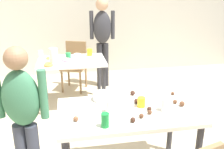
{
  "coord_description": "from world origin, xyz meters",
  "views": [
    {
      "loc": [
        -0.63,
        -2.26,
        1.87
      ],
      "look_at": [
        -0.14,
        0.42,
        0.9
      ],
      "focal_mm": 41.45,
      "sensor_mm": 36.0,
      "label": 1
    }
  ],
  "objects_px": {
    "mixing_bowl": "(103,96)",
    "pitcher_far": "(54,56)",
    "dining_table_near": "(127,119)",
    "person_girl_near": "(23,112)",
    "chair_far_table": "(75,63)",
    "soda_can": "(105,120)",
    "dining_table_far": "(72,67)",
    "person_adult_far": "(102,35)"
  },
  "relations": [
    {
      "from": "mixing_bowl",
      "to": "pitcher_far",
      "type": "relative_size",
      "value": 0.91
    },
    {
      "from": "dining_table_near",
      "to": "person_girl_near",
      "type": "relative_size",
      "value": 0.92
    },
    {
      "from": "dining_table_near",
      "to": "person_girl_near",
      "type": "xyz_separation_m",
      "value": [
        -0.93,
        -0.04,
        0.18
      ]
    },
    {
      "from": "chair_far_table",
      "to": "soda_can",
      "type": "xyz_separation_m",
      "value": [
        0.14,
        -2.71,
        0.31
      ]
    },
    {
      "from": "dining_table_far",
      "to": "mixing_bowl",
      "type": "distance_m",
      "value": 1.53
    },
    {
      "from": "dining_table_near",
      "to": "pitcher_far",
      "type": "relative_size",
      "value": 5.66
    },
    {
      "from": "person_girl_near",
      "to": "chair_far_table",
      "type": "bearing_deg",
      "value": 77.87
    },
    {
      "from": "dining_table_near",
      "to": "mixing_bowl",
      "type": "bearing_deg",
      "value": 126.34
    },
    {
      "from": "pitcher_far",
      "to": "mixing_bowl",
      "type": "bearing_deg",
      "value": -68.83
    },
    {
      "from": "dining_table_far",
      "to": "soda_can",
      "type": "xyz_separation_m",
      "value": [
        0.21,
        -2.02,
        0.18
      ]
    },
    {
      "from": "chair_far_table",
      "to": "soda_can",
      "type": "bearing_deg",
      "value": -87.06
    },
    {
      "from": "person_adult_far",
      "to": "dining_table_near",
      "type": "bearing_deg",
      "value": -92.83
    },
    {
      "from": "person_adult_far",
      "to": "mixing_bowl",
      "type": "distance_m",
      "value": 2.25
    },
    {
      "from": "dining_table_far",
      "to": "mixing_bowl",
      "type": "relative_size",
      "value": 4.95
    },
    {
      "from": "person_girl_near",
      "to": "person_adult_far",
      "type": "distance_m",
      "value": 2.73
    },
    {
      "from": "dining_table_near",
      "to": "dining_table_far",
      "type": "xyz_separation_m",
      "value": [
        -0.46,
        1.76,
        -0.02
      ]
    },
    {
      "from": "person_girl_near",
      "to": "soda_can",
      "type": "relative_size",
      "value": 11.53
    },
    {
      "from": "chair_far_table",
      "to": "person_adult_far",
      "type": "height_order",
      "value": "person_adult_far"
    },
    {
      "from": "dining_table_far",
      "to": "soda_can",
      "type": "distance_m",
      "value": 2.04
    },
    {
      "from": "person_girl_near",
      "to": "mixing_bowl",
      "type": "relative_size",
      "value": 6.79
    },
    {
      "from": "dining_table_near",
      "to": "chair_far_table",
      "type": "relative_size",
      "value": 1.48
    },
    {
      "from": "chair_far_table",
      "to": "soda_can",
      "type": "distance_m",
      "value": 2.73
    },
    {
      "from": "person_girl_near",
      "to": "mixing_bowl",
      "type": "bearing_deg",
      "value": 22.2
    },
    {
      "from": "dining_table_near",
      "to": "person_adult_far",
      "type": "relative_size",
      "value": 0.79
    },
    {
      "from": "person_girl_near",
      "to": "person_adult_far",
      "type": "xyz_separation_m",
      "value": [
        1.05,
        2.51,
        0.15
      ]
    },
    {
      "from": "mixing_bowl",
      "to": "pitcher_far",
      "type": "bearing_deg",
      "value": 111.17
    },
    {
      "from": "soda_can",
      "to": "pitcher_far",
      "type": "bearing_deg",
      "value": 103.91
    },
    {
      "from": "chair_far_table",
      "to": "person_girl_near",
      "type": "relative_size",
      "value": 0.62
    },
    {
      "from": "person_girl_near",
      "to": "person_adult_far",
      "type": "bearing_deg",
      "value": 67.37
    },
    {
      "from": "person_girl_near",
      "to": "mixing_bowl",
      "type": "distance_m",
      "value": 0.79
    },
    {
      "from": "dining_table_near",
      "to": "pitcher_far",
      "type": "xyz_separation_m",
      "value": [
        -0.72,
        1.62,
        0.21
      ]
    },
    {
      "from": "mixing_bowl",
      "to": "dining_table_near",
      "type": "bearing_deg",
      "value": -53.66
    },
    {
      "from": "person_girl_near",
      "to": "person_adult_far",
      "type": "relative_size",
      "value": 0.86
    },
    {
      "from": "soda_can",
      "to": "dining_table_near",
      "type": "bearing_deg",
      "value": 45.81
    },
    {
      "from": "soda_can",
      "to": "chair_far_table",
      "type": "bearing_deg",
      "value": 92.94
    },
    {
      "from": "chair_far_table",
      "to": "person_adult_far",
      "type": "bearing_deg",
      "value": 3.36
    },
    {
      "from": "dining_table_far",
      "to": "mixing_bowl",
      "type": "bearing_deg",
      "value": -79.74
    },
    {
      "from": "dining_table_far",
      "to": "pitcher_far",
      "type": "xyz_separation_m",
      "value": [
        -0.26,
        -0.14,
        0.24
      ]
    },
    {
      "from": "chair_far_table",
      "to": "person_girl_near",
      "type": "height_order",
      "value": "person_girl_near"
    },
    {
      "from": "dining_table_near",
      "to": "person_adult_far",
      "type": "bearing_deg",
      "value": 87.17
    },
    {
      "from": "person_girl_near",
      "to": "pitcher_far",
      "type": "relative_size",
      "value": 6.16
    },
    {
      "from": "dining_table_far",
      "to": "mixing_bowl",
      "type": "height_order",
      "value": "mixing_bowl"
    }
  ]
}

